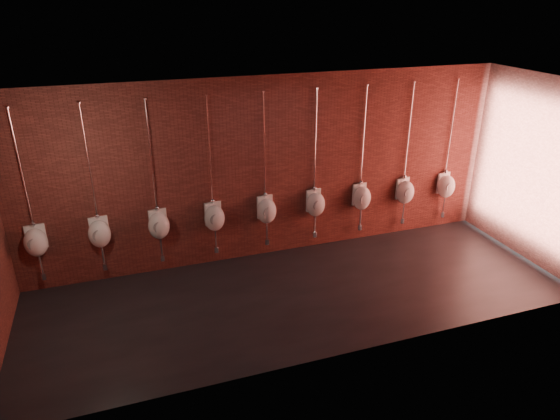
{
  "coord_description": "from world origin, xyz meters",
  "views": [
    {
      "loc": [
        -2.48,
        -6.23,
        4.43
      ],
      "look_at": [
        -0.06,
        0.9,
        1.1
      ],
      "focal_mm": 32.0,
      "sensor_mm": 36.0,
      "label": 1
    }
  ],
  "objects_px": {
    "urinal_8": "(446,186)",
    "urinal_7": "(405,191)",
    "urinal_3": "(214,217)",
    "urinal_4": "(267,210)",
    "urinal_1": "(99,233)",
    "urinal_6": "(362,197)",
    "urinal_0": "(36,241)",
    "urinal_2": "(159,225)",
    "urinal_5": "(315,203)"
  },
  "relations": [
    {
      "from": "urinal_6",
      "to": "urinal_8",
      "type": "relative_size",
      "value": 1.0
    },
    {
      "from": "urinal_1",
      "to": "urinal_6",
      "type": "xyz_separation_m",
      "value": [
        4.62,
        0.0,
        0.0
      ]
    },
    {
      "from": "urinal_5",
      "to": "urinal_8",
      "type": "xyz_separation_m",
      "value": [
        2.77,
        0.0,
        0.0
      ]
    },
    {
      "from": "urinal_5",
      "to": "urinal_7",
      "type": "relative_size",
      "value": 1.0
    },
    {
      "from": "urinal_6",
      "to": "urinal_2",
      "type": "bearing_deg",
      "value": 180.0
    },
    {
      "from": "urinal_0",
      "to": "urinal_6",
      "type": "height_order",
      "value": "same"
    },
    {
      "from": "urinal_3",
      "to": "urinal_4",
      "type": "distance_m",
      "value": 0.92
    },
    {
      "from": "urinal_2",
      "to": "urinal_3",
      "type": "xyz_separation_m",
      "value": [
        0.92,
        0.0,
        0.0
      ]
    },
    {
      "from": "urinal_1",
      "to": "urinal_2",
      "type": "distance_m",
      "value": 0.92
    },
    {
      "from": "urinal_1",
      "to": "urinal_3",
      "type": "distance_m",
      "value": 1.85
    },
    {
      "from": "urinal_4",
      "to": "urinal_6",
      "type": "xyz_separation_m",
      "value": [
        1.85,
        0.0,
        0.0
      ]
    },
    {
      "from": "urinal_7",
      "to": "urinal_0",
      "type": "bearing_deg",
      "value": 180.0
    },
    {
      "from": "urinal_0",
      "to": "urinal_6",
      "type": "xyz_separation_m",
      "value": [
        5.54,
        0.0,
        0.0
      ]
    },
    {
      "from": "urinal_3",
      "to": "urinal_5",
      "type": "distance_m",
      "value": 1.85
    },
    {
      "from": "urinal_3",
      "to": "urinal_0",
      "type": "bearing_deg",
      "value": 180.0
    },
    {
      "from": "urinal_0",
      "to": "urinal_1",
      "type": "distance_m",
      "value": 0.92
    },
    {
      "from": "urinal_0",
      "to": "urinal_8",
      "type": "relative_size",
      "value": 1.0
    },
    {
      "from": "urinal_3",
      "to": "urinal_8",
      "type": "distance_m",
      "value": 4.62
    },
    {
      "from": "urinal_1",
      "to": "urinal_8",
      "type": "relative_size",
      "value": 1.0
    },
    {
      "from": "urinal_3",
      "to": "urinal_8",
      "type": "xyz_separation_m",
      "value": [
        4.62,
        0.0,
        0.0
      ]
    },
    {
      "from": "urinal_0",
      "to": "urinal_8",
      "type": "bearing_deg",
      "value": 0.0
    },
    {
      "from": "urinal_3",
      "to": "urinal_7",
      "type": "height_order",
      "value": "same"
    },
    {
      "from": "urinal_0",
      "to": "urinal_8",
      "type": "xyz_separation_m",
      "value": [
        7.39,
        0.0,
        0.0
      ]
    },
    {
      "from": "urinal_0",
      "to": "urinal_7",
      "type": "distance_m",
      "value": 6.47
    },
    {
      "from": "urinal_1",
      "to": "urinal_2",
      "type": "height_order",
      "value": "same"
    },
    {
      "from": "urinal_0",
      "to": "urinal_4",
      "type": "xyz_separation_m",
      "value": [
        3.7,
        0.0,
        0.0
      ]
    },
    {
      "from": "urinal_8",
      "to": "urinal_7",
      "type": "bearing_deg",
      "value": 180.0
    },
    {
      "from": "urinal_5",
      "to": "urinal_8",
      "type": "height_order",
      "value": "same"
    },
    {
      "from": "urinal_2",
      "to": "urinal_4",
      "type": "xyz_separation_m",
      "value": [
        1.85,
        0.0,
        0.0
      ]
    },
    {
      "from": "urinal_2",
      "to": "urinal_4",
      "type": "bearing_deg",
      "value": 0.0
    },
    {
      "from": "urinal_3",
      "to": "urinal_6",
      "type": "bearing_deg",
      "value": 0.0
    },
    {
      "from": "urinal_0",
      "to": "urinal_1",
      "type": "height_order",
      "value": "same"
    },
    {
      "from": "urinal_3",
      "to": "urinal_4",
      "type": "relative_size",
      "value": 1.0
    },
    {
      "from": "urinal_0",
      "to": "urinal_3",
      "type": "xyz_separation_m",
      "value": [
        2.77,
        0.0,
        0.0
      ]
    },
    {
      "from": "urinal_3",
      "to": "urinal_7",
      "type": "distance_m",
      "value": 3.7
    },
    {
      "from": "urinal_2",
      "to": "urinal_8",
      "type": "xyz_separation_m",
      "value": [
        5.54,
        0.0,
        0.0
      ]
    },
    {
      "from": "urinal_3",
      "to": "urinal_4",
      "type": "bearing_deg",
      "value": 0.0
    },
    {
      "from": "urinal_4",
      "to": "urinal_8",
      "type": "distance_m",
      "value": 3.7
    },
    {
      "from": "urinal_6",
      "to": "urinal_7",
      "type": "relative_size",
      "value": 1.0
    },
    {
      "from": "urinal_7",
      "to": "urinal_6",
      "type": "bearing_deg",
      "value": 180.0
    },
    {
      "from": "urinal_1",
      "to": "urinal_7",
      "type": "bearing_deg",
      "value": 0.0
    },
    {
      "from": "urinal_0",
      "to": "urinal_3",
      "type": "distance_m",
      "value": 2.77
    },
    {
      "from": "urinal_1",
      "to": "urinal_2",
      "type": "bearing_deg",
      "value": 0.0
    },
    {
      "from": "urinal_2",
      "to": "urinal_8",
      "type": "bearing_deg",
      "value": 0.0
    },
    {
      "from": "urinal_0",
      "to": "urinal_6",
      "type": "relative_size",
      "value": 1.0
    },
    {
      "from": "urinal_0",
      "to": "urinal_8",
      "type": "distance_m",
      "value": 7.39
    },
    {
      "from": "urinal_5",
      "to": "urinal_6",
      "type": "bearing_deg",
      "value": 0.0
    },
    {
      "from": "urinal_6",
      "to": "urinal_3",
      "type": "bearing_deg",
      "value": 180.0
    },
    {
      "from": "urinal_1",
      "to": "urinal_7",
      "type": "distance_m",
      "value": 5.54
    },
    {
      "from": "urinal_1",
      "to": "urinal_7",
      "type": "relative_size",
      "value": 1.0
    }
  ]
}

